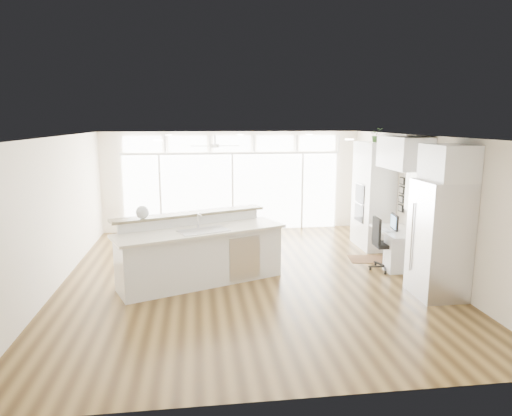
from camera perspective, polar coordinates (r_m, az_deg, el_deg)
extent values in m
cube|color=#422D14|center=(8.96, -0.92, -8.65)|extent=(7.00, 8.00, 0.02)
cube|color=white|center=(8.45, -0.97, 8.95)|extent=(7.00, 8.00, 0.02)
cube|color=white|center=(12.53, -2.99, 3.36)|extent=(7.00, 0.04, 2.70)
cube|color=white|center=(4.78, 4.49, -9.14)|extent=(7.00, 0.04, 2.70)
cube|color=white|center=(8.92, -23.89, -0.61)|extent=(0.04, 8.00, 2.70)
cube|color=white|center=(9.63, 20.23, 0.43)|extent=(0.04, 8.00, 2.70)
cube|color=white|center=(12.52, -2.95, 1.97)|extent=(5.80, 0.06, 2.08)
cube|color=white|center=(12.38, -3.01, 8.06)|extent=(5.90, 0.06, 0.40)
cube|color=white|center=(9.84, 19.30, 1.89)|extent=(0.04, 0.85, 0.85)
cube|color=silver|center=(11.21, -5.15, 8.25)|extent=(1.16, 1.16, 0.32)
cube|color=#F2E0CE|center=(8.65, -1.12, 8.86)|extent=(3.40, 3.00, 0.02)
cube|color=white|center=(11.12, 14.44, 1.56)|extent=(0.64, 1.20, 2.50)
cube|color=white|center=(9.94, 17.17, -4.81)|extent=(0.72, 1.30, 0.76)
cube|color=white|center=(9.63, 18.04, 6.57)|extent=(0.64, 1.30, 0.64)
cube|color=silver|center=(8.36, 21.93, -3.65)|extent=(0.76, 0.90, 2.00)
cube|color=white|center=(8.18, 22.94, 5.23)|extent=(0.64, 0.90, 0.60)
cube|color=black|center=(10.42, 17.74, 1.61)|extent=(0.06, 0.22, 0.80)
cube|color=white|center=(8.52, -6.87, -5.27)|extent=(3.36, 2.28, 1.25)
cube|color=#372011|center=(10.32, 13.90, -6.22)|extent=(0.90, 0.70, 0.01)
cube|color=black|center=(9.56, 15.95, -4.38)|extent=(0.59, 0.54, 1.08)
sphere|color=silver|center=(8.42, -14.01, -0.52)|extent=(0.32, 0.32, 0.23)
cube|color=black|center=(9.78, 16.93, -1.68)|extent=(0.13, 0.43, 0.36)
cube|color=silver|center=(9.75, 15.96, -2.69)|extent=(0.13, 0.31, 0.02)
imported|color=#37632A|center=(10.99, 14.78, 8.65)|extent=(0.31, 0.34, 0.25)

